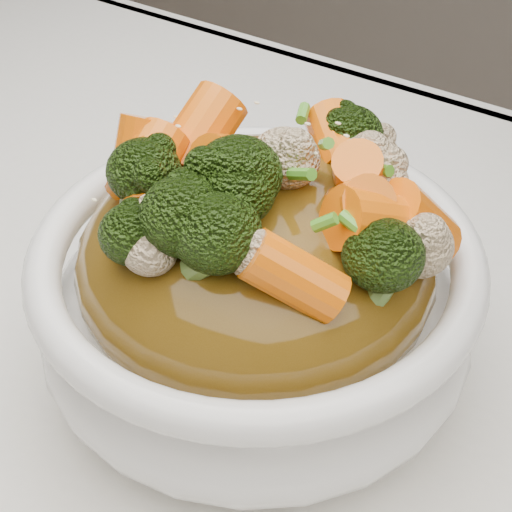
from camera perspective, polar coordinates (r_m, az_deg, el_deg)
The scene contains 8 objects.
tablecloth at distance 0.48m, azimuth -2.99°, elevation -11.42°, with size 1.20×0.80×0.04m, color white.
bowl at distance 0.44m, azimuth 0.00°, elevation -3.61°, with size 0.24×0.24×0.09m, color white, non-canonical shape.
sauce_base at distance 0.42m, azimuth 0.00°, elevation -0.35°, with size 0.19×0.19×0.11m, color #5C400F.
carrots at distance 0.38m, azimuth 0.00°, elevation 7.71°, with size 0.19×0.19×0.06m, color orange, non-canonical shape.
broccoli at distance 0.38m, azimuth 0.00°, elevation 7.57°, with size 0.19×0.19×0.05m, color black, non-canonical shape.
cauliflower at distance 0.38m, azimuth 0.00°, elevation 7.28°, with size 0.19×0.19×0.04m, color beige, non-canonical shape.
scallions at distance 0.38m, azimuth 0.00°, elevation 7.85°, with size 0.14×0.14×0.02m, color #469121, non-canonical shape.
sesame_seeds at distance 0.38m, azimuth 0.00°, elevation 7.85°, with size 0.17×0.17×0.01m, color beige, non-canonical shape.
Camera 1 is at (0.18, -0.23, 1.10)m, focal length 55.00 mm.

